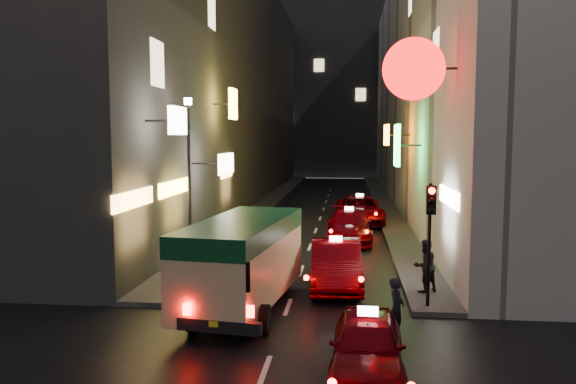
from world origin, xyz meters
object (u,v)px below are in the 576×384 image
(traffic_light, at_px, (430,218))
(lamp_post, at_px, (189,170))
(minibus, at_px, (243,253))
(taxi_near, at_px, (367,341))
(pedestrian_crossing, at_px, (396,305))

(traffic_light, relative_size, lamp_post, 0.56)
(minibus, xyz_separation_m, taxi_near, (3.40, -4.13, -0.90))
(taxi_near, xyz_separation_m, lamp_post, (-6.35, 9.00, 2.97))
(traffic_light, bearing_deg, minibus, -176.31)
(pedestrian_crossing, xyz_separation_m, lamp_post, (-7.12, 6.80, 2.86))
(traffic_light, bearing_deg, taxi_near, -112.49)
(pedestrian_crossing, bearing_deg, traffic_light, -4.19)
(minibus, xyz_separation_m, lamp_post, (-2.95, 4.87, 2.08))
(traffic_light, bearing_deg, lamp_post, 151.09)
(taxi_near, bearing_deg, lamp_post, 125.19)
(minibus, bearing_deg, taxi_near, -50.57)
(minibus, bearing_deg, lamp_post, 121.20)
(minibus, relative_size, taxi_near, 1.32)
(minibus, distance_m, taxi_near, 5.43)
(taxi_near, height_order, pedestrian_crossing, pedestrian_crossing)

